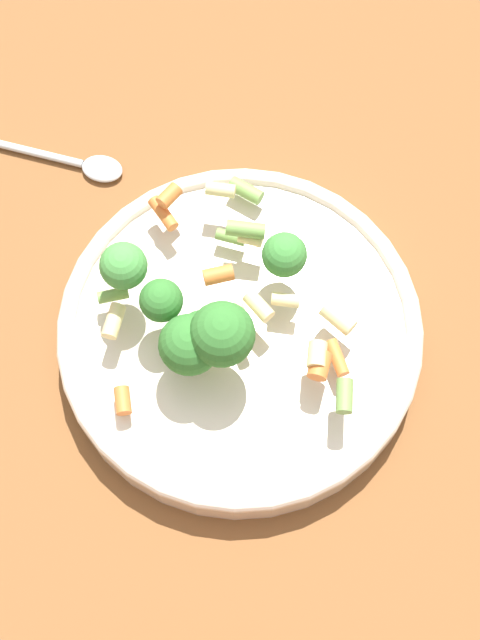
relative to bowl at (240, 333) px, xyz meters
The scene contains 4 objects.
ground_plane 0.02m from the bowl, ahead, with size 3.00×3.00×0.00m, color brown.
bowl is the anchor object (origin of this frame).
pasta_salad 0.06m from the bowl, ahead, with size 0.19×0.22×0.08m.
spoon 0.23m from the bowl, 67.48° to the right, with size 0.16×0.12×0.01m.
Camera 1 is at (0.09, 0.23, 0.67)m, focal length 50.00 mm.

